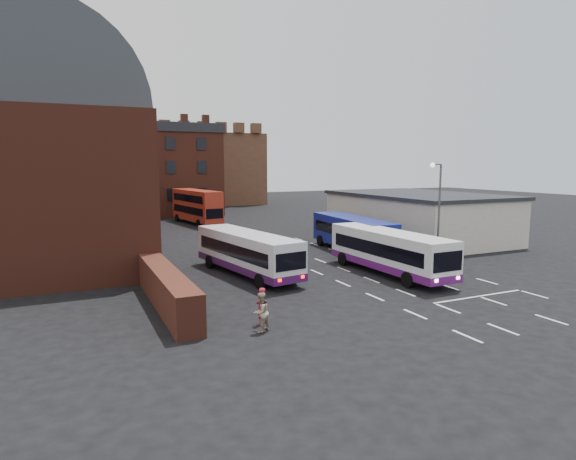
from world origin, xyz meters
name	(u,v)px	position (x,y,z in m)	size (l,w,h in m)	color
ground	(366,293)	(0.00, 0.00, 0.00)	(180.00, 180.00, 0.00)	black
railway_station	(47,155)	(-15.50, 21.00, 7.64)	(12.00, 28.00, 16.00)	#602B1E
forecourt_wall	(167,289)	(-10.20, 2.00, 0.90)	(1.20, 10.00, 1.80)	#602B1E
cream_building	(417,216)	(15.00, 14.00, 2.16)	(10.40, 16.40, 4.25)	beige
brick_terrace	(133,175)	(-6.00, 46.00, 5.50)	(22.00, 10.00, 11.00)	brown
castle_keep	(188,169)	(6.00, 66.00, 6.00)	(22.00, 22.00, 12.00)	brown
bus_white_outbound	(247,250)	(-4.32, 6.79, 1.58)	(3.73, 10.01, 2.67)	silver
bus_white_inbound	(389,249)	(3.86, 3.23, 1.61)	(2.68, 10.05, 2.73)	white
bus_blue	(352,232)	(5.93, 10.75, 1.62)	(3.13, 10.20, 2.74)	navy
bus_red_double	(197,206)	(-0.63, 33.78, 2.09)	(3.61, 10.05, 3.93)	#B32F1D
street_lamp	(438,204)	(8.37, 4.03, 4.22)	(1.34, 0.67, 6.99)	#505153
pedestrian_red	(261,306)	(-6.99, -2.29, 0.81)	(0.59, 0.39, 1.62)	#A41933
pedestrian_beige	(261,312)	(-7.35, -3.18, 0.84)	(0.81, 0.63, 1.67)	tan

